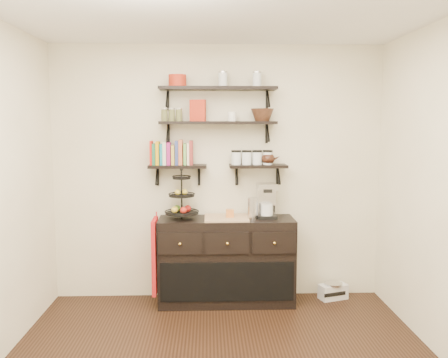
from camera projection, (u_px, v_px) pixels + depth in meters
ceiling at (223, 0)px, 3.18m from camera, size 3.50×3.50×0.02m
back_wall at (218, 173)px, 5.08m from camera, size 3.50×0.02×2.70m
shelf_top at (218, 89)px, 4.84m from camera, size 1.20×0.27×0.23m
shelf_mid at (218, 123)px, 4.88m from camera, size 1.20×0.27×0.23m
shelf_low_left at (178, 167)px, 4.93m from camera, size 0.60×0.25×0.23m
shelf_low_right at (258, 167)px, 4.96m from camera, size 0.60×0.25×0.23m
cookbooks at (172, 154)px, 4.92m from camera, size 0.43×0.15×0.26m
glass_canisters at (252, 158)px, 4.95m from camera, size 0.43×0.10×0.13m
sideboard at (226, 261)px, 4.95m from camera, size 1.40×0.50×0.92m
fruit_stand at (182, 202)px, 4.87m from camera, size 0.34×0.34×0.50m
candle at (230, 213)px, 4.89m from camera, size 0.08×0.08×0.08m
coffee_maker at (266, 201)px, 4.92m from camera, size 0.21×0.20×0.36m
thermal_carafe at (253, 208)px, 4.87m from camera, size 0.11×0.11×0.22m
apron at (155, 256)px, 4.82m from camera, size 0.04×0.32×0.76m
radio at (333, 291)px, 5.09m from camera, size 0.33×0.25×0.18m
recipe_box at (198, 110)px, 4.86m from camera, size 0.17×0.09×0.22m
walnut_bowl at (262, 115)px, 4.89m from camera, size 0.24×0.24×0.13m
ramekins at (232, 117)px, 4.88m from camera, size 0.09×0.09×0.10m
teapot at (268, 158)px, 4.95m from camera, size 0.22×0.18×0.14m
red_pot at (177, 81)px, 4.82m from camera, size 0.18×0.18×0.12m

